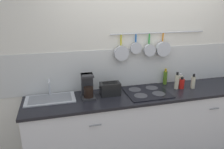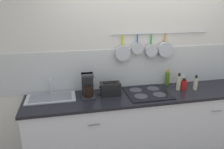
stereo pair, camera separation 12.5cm
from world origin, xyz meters
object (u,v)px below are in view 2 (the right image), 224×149
(bottle_cooking_wine, at_px, (179,83))
(coffee_maker, at_px, (88,87))
(bottle_hot_sauce, at_px, (184,85))
(bottle_sesame_oil, at_px, (196,83))
(bottle_vinegar, at_px, (167,78))
(toaster, at_px, (110,89))
(bottle_olive_oil, at_px, (183,80))

(bottle_cooking_wine, bearing_deg, coffee_maker, 178.38)
(bottle_cooking_wine, xyz_separation_m, bottle_hot_sauce, (0.08, -0.01, -0.03))
(bottle_cooking_wine, relative_size, bottle_sesame_oil, 1.16)
(coffee_maker, relative_size, bottle_vinegar, 1.30)
(bottle_sesame_oil, bearing_deg, bottle_cooking_wine, 168.29)
(bottle_vinegar, xyz_separation_m, bottle_cooking_wine, (0.07, -0.20, 0.00))
(coffee_maker, height_order, bottle_sesame_oil, coffee_maker)
(bottle_sesame_oil, bearing_deg, bottle_vinegar, 139.79)
(toaster, bearing_deg, bottle_hot_sauce, -1.88)
(toaster, relative_size, bottle_sesame_oil, 1.31)
(bottle_olive_oil, relative_size, bottle_sesame_oil, 0.74)
(coffee_maker, xyz_separation_m, bottle_vinegar, (1.15, 0.17, -0.02))
(bottle_sesame_oil, bearing_deg, toaster, 176.40)
(bottle_hot_sauce, relative_size, bottle_olive_oil, 1.05)
(coffee_maker, bearing_deg, bottle_hot_sauce, -1.84)
(bottle_hot_sauce, bearing_deg, bottle_cooking_wine, 174.58)
(bottle_cooking_wine, bearing_deg, bottle_hot_sauce, -5.42)
(toaster, xyz_separation_m, bottle_olive_oil, (1.09, 0.13, -0.02))
(toaster, height_order, bottle_sesame_oil, bottle_sesame_oil)
(coffee_maker, distance_m, bottle_sesame_oil, 1.45)
(bottle_hot_sauce, distance_m, bottle_sesame_oil, 0.16)
(bottle_cooking_wine, xyz_separation_m, bottle_sesame_oil, (0.23, -0.05, -0.01))
(toaster, relative_size, bottle_olive_oil, 1.78)
(coffee_maker, bearing_deg, bottle_sesame_oil, -3.22)
(bottle_vinegar, distance_m, bottle_sesame_oil, 0.39)
(toaster, bearing_deg, coffee_maker, 178.30)
(bottle_hot_sauce, xyz_separation_m, bottle_sesame_oil, (0.15, -0.04, 0.02))
(toaster, relative_size, bottle_hot_sauce, 1.69)
(bottle_hot_sauce, xyz_separation_m, bottle_olive_oil, (0.08, 0.17, -0.00))
(bottle_vinegar, xyz_separation_m, bottle_olive_oil, (0.22, -0.04, -0.04))
(bottle_cooking_wine, height_order, bottle_sesame_oil, bottle_cooking_wine)
(bottle_vinegar, bearing_deg, coffee_maker, -171.74)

